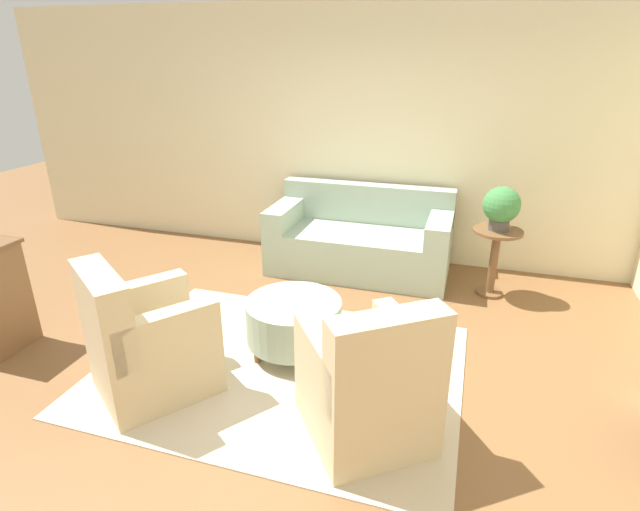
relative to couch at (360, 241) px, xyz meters
The scene contains 9 objects.
ground_plane 2.09m from the couch, 94.10° to the right, with size 16.00×16.00×0.00m, color brown.
wall_back 1.20m from the couch, 105.55° to the left, with size 9.05×0.12×2.80m.
rug 2.09m from the couch, 94.10° to the right, with size 2.72×2.07×0.01m.
couch is the anchor object (origin of this frame).
armchair_left 2.75m from the couch, 110.08° to the right, with size 1.00×1.02×0.98m.
armchair_right 2.66m from the couch, 75.89° to the right, with size 1.00×1.02×0.98m.
ottoman_table 1.82m from the couch, 93.80° to the right, with size 0.76×0.76×0.45m.
side_table 1.42m from the couch, ahead, with size 0.47×0.47×0.69m.
potted_plant_on_side_table 1.53m from the couch, ahead, with size 0.35×0.35×0.42m.
Camera 1 is at (1.26, -3.01, 2.27)m, focal length 28.00 mm.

